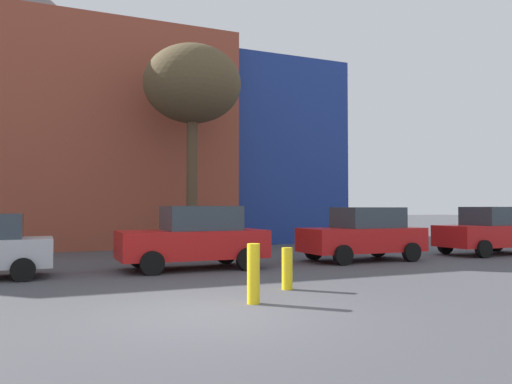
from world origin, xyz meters
TOP-DOWN VIEW (x-y plane):
  - ground_plane at (0.00, 0.00)m, footprint 200.00×200.00m
  - building_backdrop at (-3.97, 19.71)m, footprint 32.70×11.75m
  - parked_car_2 at (1.56, 6.24)m, footprint 4.29×2.10m
  - parked_car_3 at (7.54, 6.24)m, footprint 4.21×2.07m
  - parked_car_4 at (13.53, 6.24)m, footprint 4.27×2.09m
  - bare_tree_0 at (2.87, 11.18)m, footprint 3.90×3.90m
  - bollard_yellow_0 at (1.05, 0.57)m, footprint 0.24×0.24m
  - bollard_yellow_1 at (2.38, 1.80)m, footprint 0.24×0.24m

SIDE VIEW (x-z plane):
  - ground_plane at x=0.00m, z-range 0.00..0.00m
  - bollard_yellow_1 at x=2.38m, z-range 0.00..0.92m
  - bollard_yellow_0 at x=1.05m, z-range 0.00..1.13m
  - parked_car_3 at x=7.54m, z-range -0.01..1.82m
  - parked_car_4 at x=13.53m, z-range -0.01..1.84m
  - parked_car_2 at x=1.56m, z-range -0.01..1.86m
  - building_backdrop at x=-3.97m, z-range -1.05..11.11m
  - bare_tree_0 at x=2.87m, z-range 2.52..10.86m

